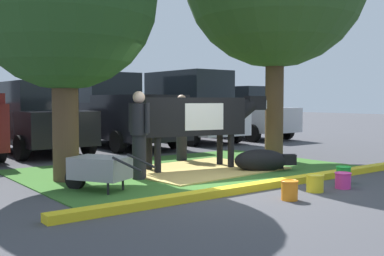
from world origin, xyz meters
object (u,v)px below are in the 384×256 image
at_px(cow_holstein, 195,117).
at_px(pickup_truck_black, 118,112).
at_px(person_handler, 139,132).
at_px(bucket_green, 343,175).
at_px(calf_lying, 262,161).
at_px(wheelbarrow, 99,169).
at_px(bucket_pink, 343,180).
at_px(sedan_blue, 37,118).
at_px(suv_dark_grey, 188,107).
at_px(person_visitor_near, 182,126).
at_px(hatchback_white, 243,113).
at_px(bucket_orange, 290,190).
at_px(bucket_yellow, 315,183).

relative_size(cow_holstein, pickup_truck_black, 0.57).
distance_m(person_handler, bucket_green, 3.82).
relative_size(calf_lying, person_handler, 0.75).
height_order(wheelbarrow, bucket_green, wheelbarrow).
distance_m(person_handler, pickup_truck_black, 6.64).
bearing_deg(calf_lying, bucket_pink, -95.55).
bearing_deg(sedan_blue, suv_dark_grey, 3.28).
xyz_separation_m(person_visitor_near, bucket_green, (0.50, -4.28, -0.71)).
bearing_deg(pickup_truck_black, calf_lying, -91.85).
bearing_deg(person_visitor_near, suv_dark_grey, 51.85).
bearing_deg(suv_dark_grey, hatchback_white, -3.06).
bearing_deg(bucket_green, bucket_pink, -146.08).
xyz_separation_m(person_handler, bucket_green, (2.72, -2.58, -0.74)).
height_order(bucket_orange, pickup_truck_black, pickup_truck_black).
relative_size(calf_lying, person_visitor_near, 0.77).
bearing_deg(bucket_orange, suv_dark_grey, 62.27).
height_order(calf_lying, suv_dark_grey, suv_dark_grey).
bearing_deg(sedan_blue, bucket_pink, -74.43).
relative_size(person_visitor_near, hatchback_white, 0.37).
xyz_separation_m(sedan_blue, hatchback_white, (8.20, 0.18, 0.00)).
bearing_deg(person_handler, bucket_green, -43.50).
bearing_deg(cow_holstein, suv_dark_grey, 54.77).
height_order(cow_holstein, bucket_orange, cow_holstein).
relative_size(cow_holstein, person_visitor_near, 1.90).
relative_size(bucket_green, suv_dark_grey, 0.07).
height_order(calf_lying, bucket_yellow, calf_lying).
distance_m(calf_lying, bucket_pink, 2.12).
bearing_deg(person_handler, bucket_pink, -50.49).
bearing_deg(cow_holstein, wheelbarrow, -160.58).
xyz_separation_m(bucket_yellow, hatchback_white, (6.46, 8.54, 0.83)).
bearing_deg(bucket_yellow, cow_holstein, 91.80).
distance_m(bucket_yellow, bucket_green, 1.01).
relative_size(cow_holstein, bucket_orange, 10.32).
distance_m(bucket_orange, hatchback_white, 11.38).
distance_m(bucket_orange, bucket_pink, 1.44).
relative_size(calf_lying, bucket_green, 3.96).
bearing_deg(bucket_pink, pickup_truck_black, 87.27).
distance_m(cow_holstein, bucket_orange, 3.51).
relative_size(person_visitor_near, bucket_pink, 5.72).
distance_m(calf_lying, wheelbarrow, 3.66).
bearing_deg(person_visitor_near, bucket_yellow, -96.42).
distance_m(bucket_yellow, sedan_blue, 8.58).
bearing_deg(calf_lying, pickup_truck_black, 88.15).
bearing_deg(hatchback_white, bucket_green, -123.05).
distance_m(cow_holstein, wheelbarrow, 3.00).
xyz_separation_m(suv_dark_grey, hatchback_white, (2.62, -0.14, -0.29)).
bearing_deg(bucket_pink, wheelbarrow, 146.91).
bearing_deg(bucket_pink, bucket_green, 33.92).
bearing_deg(person_visitor_near, person_handler, -142.46).
relative_size(sedan_blue, hatchback_white, 1.00).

